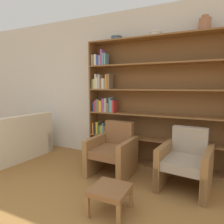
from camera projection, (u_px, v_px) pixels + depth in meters
wall_back at (131, 87)px, 3.75m from camera, size 12.00×0.06×2.75m
bookshelf at (145, 104)px, 3.50m from camera, size 2.50×0.30×2.20m
bowl_olive at (117, 38)px, 3.56m from camera, size 0.20×0.20×0.07m
bowl_terracotta at (156, 34)px, 3.26m from camera, size 0.19×0.19×0.07m
vase_tall at (205, 24)px, 2.95m from camera, size 0.18×0.18×0.23m
couch at (3, 146)px, 3.67m from camera, size 0.96×1.82×0.85m
armchair_leather at (113, 151)px, 3.18m from camera, size 0.67×0.71×0.81m
armchair_cushioned at (186, 162)px, 2.72m from camera, size 0.72×0.75×0.81m
footstool at (110, 191)px, 2.18m from camera, size 0.40×0.40×0.29m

